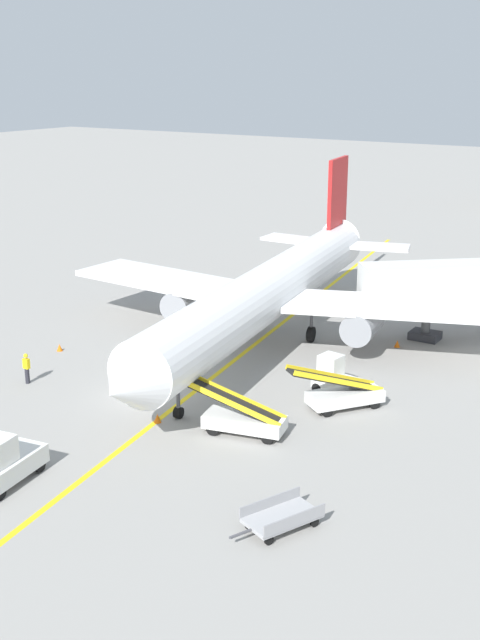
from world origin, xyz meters
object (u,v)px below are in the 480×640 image
at_px(belt_loader_forward_hold, 242,418).
at_px(belt_loader_aft_hold, 343,394).
at_px(baggage_tug_near_wing, 335,377).
at_px(ground_crew_marshaller, 27,367).
at_px(jet_bridge, 477,283).
at_px(safety_cone_nose_left, 157,418).
at_px(airliner, 270,291).
at_px(safety_cone_wingtip_right, 397,344).
at_px(safety_cone_wingtip_left, 198,317).
at_px(safety_cone_nose_right, 60,347).
at_px(baggage_cart_loaded, 282,517).

distance_m(belt_loader_forward_hold, belt_loader_aft_hold, 5.84).
bearing_deg(baggage_tug_near_wing, ground_crew_marshaller, -152.75).
distance_m(jet_bridge, safety_cone_nose_left, 23.00).
relative_size(airliner, safety_cone_wingtip_right, 80.16).
height_order(belt_loader_aft_hold, safety_cone_wingtip_left, belt_loader_aft_hold).
height_order(safety_cone_nose_left, safety_cone_wingtip_left, same).
relative_size(baggage_tug_near_wing, safety_cone_wingtip_right, 5.81).
distance_m(ground_crew_marshaller, safety_cone_nose_left, 9.11).
relative_size(airliner, belt_loader_forward_hold, 6.83).
xyz_separation_m(jet_bridge, safety_cone_nose_right, (-20.26, -16.03, -3.32)).
bearing_deg(jet_bridge, baggage_tug_near_wing, -103.98).
height_order(ground_crew_marshaller, safety_cone_nose_right, ground_crew_marshaller).
xyz_separation_m(belt_loader_aft_hold, baggage_cart_loaded, (2.88, -11.22, -0.31)).
distance_m(belt_loader_aft_hold, safety_cone_wingtip_right, 10.28).
bearing_deg(safety_cone_nose_right, airliner, 38.40).
xyz_separation_m(baggage_tug_near_wing, belt_loader_forward_hold, (-1.54, -6.59, -0.15)).
distance_m(ground_crew_marshaller, safety_cone_wingtip_right, 21.98).
xyz_separation_m(jet_bridge, belt_loader_aft_hold, (-2.12, -14.59, -2.77)).
distance_m(safety_cone_nose_right, safety_cone_wingtip_right, 20.57).
distance_m(baggage_cart_loaded, safety_cone_wingtip_left, 26.18).
xyz_separation_m(baggage_cart_loaded, safety_cone_wingtip_left, (-17.58, 19.40, -0.25)).
bearing_deg(jet_bridge, belt_loader_forward_hold, -103.69).
distance_m(jet_bridge, safety_cone_nose_right, 26.05).
relative_size(baggage_cart_loaded, safety_cone_nose_left, 8.57).
relative_size(jet_bridge, safety_cone_wingtip_left, 25.81).
bearing_deg(baggage_cart_loaded, safety_cone_nose_left, 153.28).
height_order(belt_loader_forward_hold, belt_loader_aft_hold, same).
distance_m(jet_bridge, baggage_cart_loaded, 26.00).
bearing_deg(safety_cone_wingtip_right, safety_cone_nose_left, -108.67).
height_order(airliner, belt_loader_aft_hold, airliner).
xyz_separation_m(ground_crew_marshaller, safety_cone_wingtip_right, (14.67, 16.35, -0.69)).
relative_size(ground_crew_marshaller, safety_cone_nose_left, 3.86).
distance_m(airliner, belt_loader_forward_hold, 13.15).
xyz_separation_m(safety_cone_nose_right, safety_cone_wingtip_right, (16.96, 11.64, 0.00)).
bearing_deg(safety_cone_nose_left, jet_bridge, 66.99).
bearing_deg(ground_crew_marshaller, baggage_tug_near_wing, 27.25).
xyz_separation_m(belt_loader_forward_hold, safety_cone_wingtip_right, (1.51, 15.37, -0.56)).
height_order(jet_bridge, ground_crew_marshaller, jet_bridge).
relative_size(baggage_tug_near_wing, safety_cone_nose_left, 5.81).
height_order(baggage_tug_near_wing, belt_loader_forward_hold, belt_loader_forward_hold).
bearing_deg(safety_cone_nose_left, safety_cone_wingtip_right, 71.33).
height_order(airliner, safety_cone_wingtip_right, airliner).
height_order(belt_loader_forward_hold, safety_cone_nose_right, belt_loader_forward_hold).
xyz_separation_m(belt_loader_forward_hold, ground_crew_marshaller, (-13.16, -0.98, 0.13)).
relative_size(jet_bridge, baggage_cart_loaded, 3.01).
relative_size(baggage_tug_near_wing, safety_cone_wingtip_left, 5.81).
bearing_deg(safety_cone_wingtip_left, safety_cone_nose_right, -109.70).
xyz_separation_m(belt_loader_forward_hold, safety_cone_nose_left, (-4.08, -1.18, -0.56)).
distance_m(belt_loader_aft_hold, safety_cone_nose_right, 18.20).
distance_m(jet_bridge, safety_cone_wingtip_right, 6.42).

